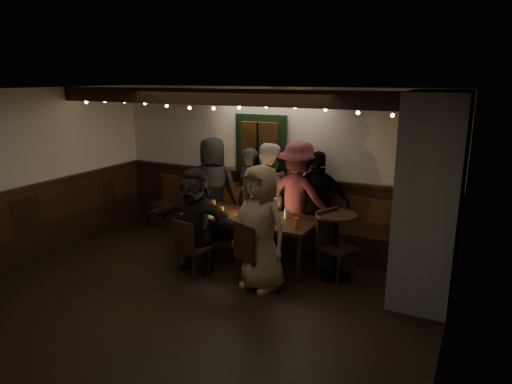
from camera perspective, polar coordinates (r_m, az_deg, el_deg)
The scene contains 13 objects.
room at distance 6.43m, azimuth 6.68°, elevation -1.07°, with size 6.02×5.01×2.62m.
dining_table at distance 6.89m, azimuth -0.79°, elevation -3.49°, with size 2.03×0.87×0.88m.
chair_near_left at distance 6.49m, azimuth -8.40°, elevation -6.59°, with size 0.44×0.44×0.84m.
chair_near_right at distance 6.09m, azimuth -0.76°, elevation -7.41°, with size 0.54×0.54×0.91m.
chair_end at distance 6.50m, azimuth 9.52°, elevation -5.90°, with size 0.57×0.57×0.97m.
high_top at distance 6.48m, azimuth 9.90°, elevation -5.58°, with size 0.58×0.58×0.93m.
person_a at distance 7.89m, azimuth -5.38°, elevation 0.45°, with size 0.87×0.56×1.78m, color black.
person_b at distance 7.67m, azimuth -0.59°, elevation -0.46°, with size 0.59×0.39×1.63m, color black.
person_c at distance 7.45m, azimuth 1.36°, elevation -0.47°, with size 0.84×0.66×1.74m, color beige.
person_d at distance 7.27m, azimuth 5.26°, elevation -0.66°, with size 1.16×0.67×1.80m, color #5B2631.
person_e at distance 7.20m, azimuth 7.76°, elevation -1.46°, with size 0.97×0.40×1.66m, color black.
person_f at distance 6.59m, azimuth -7.66°, elevation -3.53°, with size 1.42×0.45×1.53m, color black.
person_g at distance 5.96m, azimuth 0.57°, elevation -4.52°, with size 0.82×0.54×1.69m, color #9A7D5D.
Camera 1 is at (3.19, -4.40, 2.76)m, focal length 32.00 mm.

